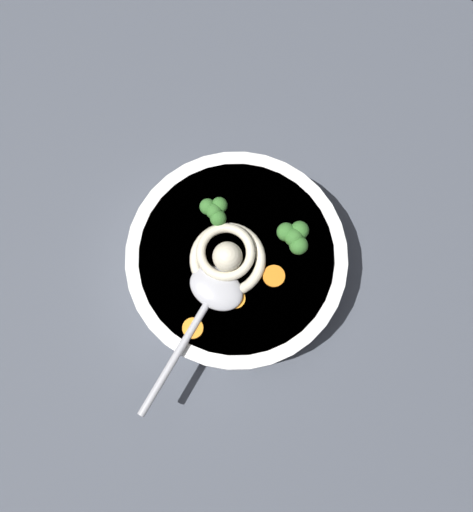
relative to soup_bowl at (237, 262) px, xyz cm
name	(u,v)px	position (x,y,z in cm)	size (l,w,h in cm)	color
table_slab	(216,273)	(1.77, 1.81, -5.34)	(99.50, 99.50, 4.19)	#474C56
soup_bowl	(237,262)	(0.00, 0.00, 0.00)	(24.30, 24.30, 6.29)	white
noodle_pile	(227,257)	(0.58, 0.89, 4.17)	(9.04, 8.87, 3.63)	beige
soup_spoon	(210,300)	(-0.80, 5.58, 3.84)	(6.56, 17.51, 1.60)	#B7B7BC
broccoli_floret_front	(294,236)	(-3.75, -5.15, 5.00)	(3.96, 3.40, 3.13)	#7A9E60
broccoli_floret_near_spoon	(215,210)	(4.70, -2.19, 4.77)	(3.50, 3.01, 2.77)	#7A9E60
carrot_slice_beside_chili	(274,276)	(-4.55, -0.72, 3.26)	(2.39, 2.39, 0.45)	orange
carrot_slice_rear	(193,328)	(-1.30, 9.00, 3.44)	(2.21, 2.21, 0.80)	orange
carrot_slice_right	(235,299)	(-2.84, 3.78, 3.28)	(2.13, 2.13, 0.49)	orange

